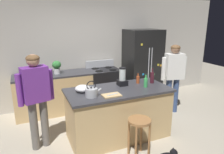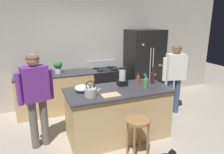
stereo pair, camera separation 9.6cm
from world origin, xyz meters
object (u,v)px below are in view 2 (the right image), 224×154
(refrigerator, at_px, (144,66))
(bottle_soda, at_px, (146,82))
(stove_range, at_px, (105,87))
(blender_appliance, at_px, (122,78))
(kitchen_island, at_px, (118,113))
(person_by_sink_right, at_px, (175,73))
(potted_plant, at_px, (58,66))
(mixing_bowl, at_px, (82,88))
(bottle_wine, at_px, (152,77))
(cutting_board, at_px, (111,95))
(person_by_island_left, at_px, (36,93))
(bottle_cooking_sauce, at_px, (138,80))
(chef_knife, at_px, (112,94))
(tea_kettle, at_px, (91,92))
(bar_stool, at_px, (138,128))

(refrigerator, height_order, bottle_soda, refrigerator)
(stove_range, xyz_separation_m, blender_appliance, (-0.14, -1.34, 0.60))
(kitchen_island, xyz_separation_m, bottle_soda, (0.51, -0.08, 0.56))
(kitchen_island, distance_m, person_by_sink_right, 1.75)
(potted_plant, distance_m, mixing_bowl, 1.44)
(potted_plant, bearing_deg, stove_range, -1.30)
(potted_plant, height_order, bottle_wine, bottle_wine)
(potted_plant, relative_size, blender_appliance, 0.87)
(kitchen_island, xyz_separation_m, cutting_board, (-0.25, -0.25, 0.48))
(refrigerator, relative_size, person_by_island_left, 1.16)
(person_by_sink_right, height_order, bottle_cooking_sauce, person_by_sink_right)
(stove_range, height_order, bottle_soda, bottle_soda)
(bottle_wine, xyz_separation_m, chef_knife, (-0.99, -0.34, -0.09))
(kitchen_island, distance_m, person_by_island_left, 1.48)
(person_by_island_left, bearing_deg, bottle_wine, -3.48)
(bottle_cooking_sauce, bearing_deg, refrigerator, 55.67)
(stove_range, xyz_separation_m, tea_kettle, (-0.86, -1.68, 0.54))
(blender_appliance, distance_m, cutting_board, 0.61)
(refrigerator, height_order, bottle_wine, refrigerator)
(person_by_sink_right, distance_m, potted_plant, 2.67)
(blender_appliance, xyz_separation_m, cutting_board, (-0.41, -0.44, -0.14))
(refrigerator, xyz_separation_m, stove_range, (-1.09, 0.02, -0.47))
(blender_appliance, relative_size, cutting_board, 1.15)
(chef_knife, bearing_deg, cutting_board, 166.51)
(person_by_sink_right, relative_size, bar_stool, 2.42)
(stove_range, relative_size, bottle_soda, 4.36)
(person_by_island_left, height_order, tea_kettle, person_by_island_left)
(refrigerator, relative_size, bottle_wine, 5.98)
(kitchen_island, xyz_separation_m, stove_range, (0.30, 1.52, 0.01))
(person_by_sink_right, bearing_deg, bottle_wine, -155.30)
(bar_stool, bearing_deg, refrigerator, 58.09)
(stove_range, relative_size, person_by_sink_right, 0.70)
(blender_appliance, bearing_deg, bar_stool, -98.33)
(stove_range, relative_size, bottle_wine, 3.53)
(bar_stool, height_order, chef_knife, chef_knife)
(kitchen_island, height_order, bottle_cooking_sauce, bottle_cooking_sauce)
(refrigerator, distance_m, bottle_cooking_sauce, 1.60)
(blender_appliance, xyz_separation_m, bottle_cooking_sauce, (0.34, -0.00, -0.07))
(blender_appliance, bearing_deg, cutting_board, -133.03)
(bottle_cooking_sauce, bearing_deg, mixing_bowl, -177.34)
(bar_stool, height_order, tea_kettle, tea_kettle)
(bottle_cooking_sauce, bearing_deg, bottle_soda, -87.58)
(person_by_island_left, distance_m, bottle_wine, 2.14)
(bottle_wine, bearing_deg, refrigerator, 65.67)
(refrigerator, bearing_deg, bar_stool, -121.91)
(person_by_sink_right, distance_m, bottle_soda, 1.23)
(person_by_island_left, xyz_separation_m, mixing_bowl, (0.75, -0.09, 0.01))
(bar_stool, bearing_deg, blender_appliance, 81.67)
(refrigerator, distance_m, tea_kettle, 2.57)
(potted_plant, xyz_separation_m, chef_knife, (0.61, -1.80, -0.15))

